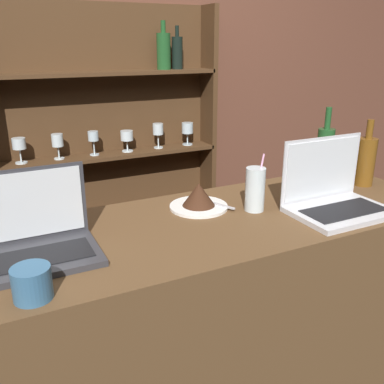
{
  "coord_description": "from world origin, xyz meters",
  "views": [
    {
      "loc": [
        -0.69,
        -0.86,
        1.6
      ],
      "look_at": [
        -0.1,
        0.32,
        1.13
      ],
      "focal_mm": 40.0,
      "sensor_mm": 36.0,
      "label": 1
    }
  ],
  "objects_px": {
    "wine_bottle_green": "(324,154)",
    "water_glass": "(255,189)",
    "laptop_far": "(334,196)",
    "cake_plate": "(199,198)",
    "laptop_near": "(40,237)",
    "wine_bottle_amber": "(366,160)",
    "coffee_cup": "(32,283)"
  },
  "relations": [
    {
      "from": "wine_bottle_green",
      "to": "water_glass",
      "type": "bearing_deg",
      "value": -162.19
    },
    {
      "from": "laptop_far",
      "to": "cake_plate",
      "type": "relative_size",
      "value": 1.64
    },
    {
      "from": "laptop_near",
      "to": "water_glass",
      "type": "relative_size",
      "value": 1.47
    },
    {
      "from": "cake_plate",
      "to": "wine_bottle_amber",
      "type": "bearing_deg",
      "value": -5.16
    },
    {
      "from": "wine_bottle_green",
      "to": "laptop_far",
      "type": "bearing_deg",
      "value": -125.87
    },
    {
      "from": "laptop_near",
      "to": "cake_plate",
      "type": "xyz_separation_m",
      "value": [
        0.56,
        0.12,
        -0.01
      ]
    },
    {
      "from": "wine_bottle_amber",
      "to": "coffee_cup",
      "type": "distance_m",
      "value": 1.37
    },
    {
      "from": "cake_plate",
      "to": "wine_bottle_amber",
      "type": "height_order",
      "value": "wine_bottle_amber"
    },
    {
      "from": "laptop_near",
      "to": "laptop_far",
      "type": "height_order",
      "value": "laptop_far"
    },
    {
      "from": "laptop_far",
      "to": "wine_bottle_green",
      "type": "bearing_deg",
      "value": 54.13
    },
    {
      "from": "laptop_near",
      "to": "water_glass",
      "type": "height_order",
      "value": "laptop_near"
    },
    {
      "from": "cake_plate",
      "to": "water_glass",
      "type": "bearing_deg",
      "value": -32.39
    },
    {
      "from": "laptop_near",
      "to": "cake_plate",
      "type": "distance_m",
      "value": 0.57
    },
    {
      "from": "wine_bottle_green",
      "to": "coffee_cup",
      "type": "relative_size",
      "value": 3.51
    },
    {
      "from": "laptop_near",
      "to": "wine_bottle_amber",
      "type": "relative_size",
      "value": 1.09
    },
    {
      "from": "laptop_near",
      "to": "wine_bottle_green",
      "type": "relative_size",
      "value": 0.94
    },
    {
      "from": "laptop_far",
      "to": "cake_plate",
      "type": "xyz_separation_m",
      "value": [
        -0.41,
        0.23,
        -0.02
      ]
    },
    {
      "from": "water_glass",
      "to": "coffee_cup",
      "type": "xyz_separation_m",
      "value": [
        -0.77,
        -0.24,
        -0.04
      ]
    },
    {
      "from": "water_glass",
      "to": "wine_bottle_amber",
      "type": "height_order",
      "value": "wine_bottle_amber"
    },
    {
      "from": "water_glass",
      "to": "wine_bottle_amber",
      "type": "relative_size",
      "value": 0.74
    },
    {
      "from": "coffee_cup",
      "to": "laptop_far",
      "type": "bearing_deg",
      "value": 6.17
    },
    {
      "from": "laptop_near",
      "to": "cake_plate",
      "type": "height_order",
      "value": "laptop_near"
    },
    {
      "from": "laptop_far",
      "to": "coffee_cup",
      "type": "height_order",
      "value": "laptop_far"
    },
    {
      "from": "laptop_near",
      "to": "coffee_cup",
      "type": "xyz_separation_m",
      "value": [
        -0.05,
        -0.22,
        -0.01
      ]
    },
    {
      "from": "cake_plate",
      "to": "coffee_cup",
      "type": "relative_size",
      "value": 2.31
    },
    {
      "from": "laptop_near",
      "to": "water_glass",
      "type": "xyz_separation_m",
      "value": [
        0.73,
        0.01,
        0.03
      ]
    },
    {
      "from": "wine_bottle_amber",
      "to": "coffee_cup",
      "type": "height_order",
      "value": "wine_bottle_amber"
    },
    {
      "from": "laptop_far",
      "to": "laptop_near",
      "type": "bearing_deg",
      "value": 173.55
    },
    {
      "from": "water_glass",
      "to": "wine_bottle_amber",
      "type": "xyz_separation_m",
      "value": [
        0.57,
        0.04,
        0.03
      ]
    },
    {
      "from": "cake_plate",
      "to": "coffee_cup",
      "type": "height_order",
      "value": "cake_plate"
    },
    {
      "from": "laptop_near",
      "to": "coffee_cup",
      "type": "relative_size",
      "value": 3.29
    },
    {
      "from": "coffee_cup",
      "to": "water_glass",
      "type": "bearing_deg",
      "value": 16.92
    }
  ]
}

